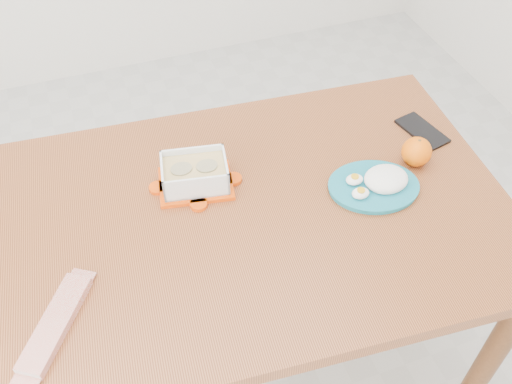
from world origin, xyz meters
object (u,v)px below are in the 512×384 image
object	(u,v)px
smartphone	(422,131)
dining_table	(256,235)
food_container	(195,174)
orange_fruit	(417,152)
rice_plate	(378,183)

from	to	relation	value
smartphone	dining_table	bearing A→B (deg)	179.98
food_container	orange_fruit	xyz separation A→B (m)	(0.55, -0.11, 0.00)
dining_table	rice_plate	distance (m)	0.33
dining_table	orange_fruit	size ratio (longest dim) A/B	16.73
food_container	rice_plate	size ratio (longest dim) A/B	0.75
food_container	smartphone	distance (m)	0.64
rice_plate	smartphone	xyz separation A→B (m)	(0.22, 0.15, -0.02)
rice_plate	smartphone	size ratio (longest dim) A/B	1.85
dining_table	orange_fruit	bearing A→B (deg)	6.23
dining_table	smartphone	bearing A→B (deg)	16.50
orange_fruit	rice_plate	xyz separation A→B (m)	(-0.13, -0.05, -0.02)
smartphone	orange_fruit	bearing A→B (deg)	-142.57
dining_table	food_container	size ratio (longest dim) A/B	6.34
food_container	orange_fruit	world-z (taller)	same
orange_fruit	smartphone	size ratio (longest dim) A/B	0.53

